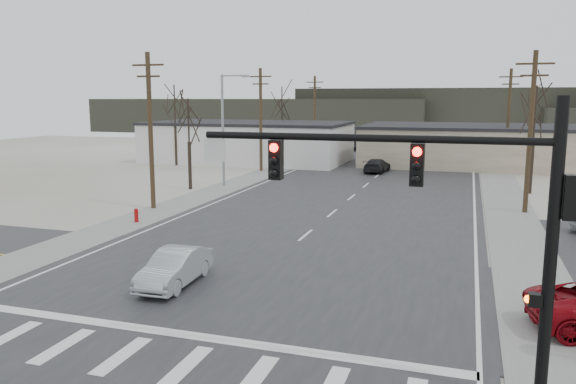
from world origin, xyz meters
name	(u,v)px	position (x,y,z in m)	size (l,w,h in m)	color
ground	(249,283)	(0.00, 0.00, 0.00)	(140.00, 140.00, 0.00)	silver
main_road	(336,210)	(0.00, 15.00, 0.02)	(18.00, 110.00, 0.05)	#272729
cross_road	(249,283)	(0.00, 0.00, 0.02)	(90.00, 10.00, 0.04)	#272729
sidewalk_left	(218,190)	(-10.60, 20.00, 0.03)	(3.00, 90.00, 0.06)	gray
sidewalk_right	(507,206)	(10.60, 20.00, 0.03)	(3.00, 90.00, 0.06)	gray
traffic_signal_mast	(464,206)	(7.89, -6.20, 4.67)	(8.95, 0.43, 7.20)	black
fire_hydrant	(136,215)	(-10.20, 8.00, 0.45)	(0.24, 0.24, 0.87)	#A50C0C
building_left_far	(249,142)	(-16.00, 40.00, 2.26)	(22.30, 12.30, 4.50)	silver
building_right_far	(489,146)	(10.00, 44.00, 2.15)	(26.30, 14.30, 4.30)	beige
upole_left_b	(150,129)	(-11.50, 12.00, 5.22)	(2.20, 0.30, 10.00)	#44321F
upole_left_c	(261,118)	(-11.50, 32.00, 5.22)	(2.20, 0.30, 10.00)	#44321F
upole_left_d	(315,113)	(-11.50, 52.00, 5.22)	(2.20, 0.30, 10.00)	#44321F
upole_right_a	(531,130)	(11.50, 18.00, 5.22)	(2.20, 0.30, 10.00)	#44321F
upole_right_b	(508,118)	(11.50, 40.00, 5.22)	(2.20, 0.30, 10.00)	#44321F
streetlight_main	(225,124)	(-10.80, 22.00, 5.09)	(2.40, 0.25, 9.00)	gray
tree_left_near	(189,123)	(-13.00, 20.00, 5.23)	(3.30, 3.30, 7.35)	#31261E
tree_right_mid	(535,115)	(12.50, 26.00, 5.93)	(3.74, 3.74, 8.33)	#31261E
tree_left_far	(282,105)	(-14.00, 46.00, 6.28)	(3.96, 3.96, 8.82)	#31261E
tree_right_far	(534,112)	(15.00, 52.00, 5.58)	(3.52, 3.52, 7.84)	#31261E
tree_left_mid	(175,106)	(-22.00, 34.00, 6.28)	(3.96, 3.96, 8.82)	#31261E
hill_left	(257,116)	(-35.00, 92.00, 3.50)	(70.00, 18.00, 7.00)	#333026
hill_center	(509,112)	(15.00, 96.00, 4.50)	(80.00, 18.00, 9.00)	#333026
sedan_crossing	(175,268)	(-2.58, -1.15, 0.73)	(1.44, 4.13, 1.36)	#9BA1A5
car_far_a	(377,165)	(-0.44, 34.51, 0.71)	(1.85, 4.56, 1.32)	black
car_far_b	(355,146)	(-6.92, 56.72, 0.72)	(1.59, 3.94, 1.34)	black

